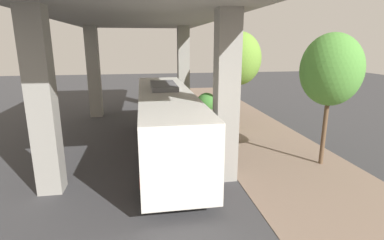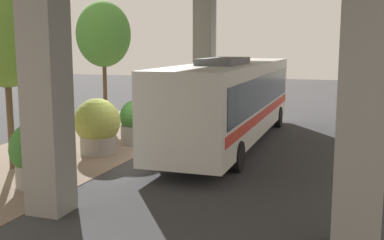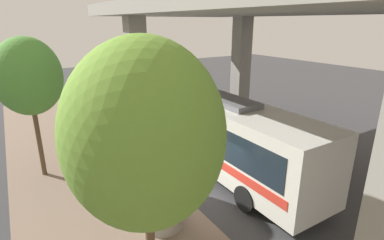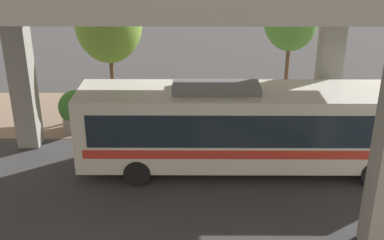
{
  "view_description": "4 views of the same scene",
  "coord_description": "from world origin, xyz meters",
  "views": [
    {
      "loc": [
        3.83,
        17.9,
        5.66
      ],
      "look_at": [
        0.79,
        -0.37,
        0.89
      ],
      "focal_mm": 28.0,
      "sensor_mm": 36.0,
      "label": 1
    },
    {
      "loc": [
        7.31,
        -15.91,
        4.06
      ],
      "look_at": [
        1.19,
        2.38,
        0.98
      ],
      "focal_mm": 45.0,
      "sensor_mm": 36.0,
      "label": 2
    },
    {
      "loc": [
        -5.19,
        -8.34,
        6.67
      ],
      "look_at": [
        1.35,
        2.29,
        2.54
      ],
      "focal_mm": 28.0,
      "sensor_mm": 36.0,
      "label": 3
    },
    {
      "loc": [
        19.48,
        0.82,
        9.26
      ],
      "look_at": [
        1.72,
        0.73,
        1.67
      ],
      "focal_mm": 45.0,
      "sensor_mm": 36.0,
      "label": 4
    }
  ],
  "objects": [
    {
      "name": "street_tree_near",
      "position": [
        -4.52,
        5.62,
        4.49
      ],
      "size": [
        2.7,
        2.7,
        6.13
      ],
      "color": "brown",
      "rests_on": "ground"
    },
    {
      "name": "planter_middle",
      "position": [
        -1.09,
        -4.67,
        0.95
      ],
      "size": [
        1.55,
        1.55,
        1.9
      ],
      "color": "gray",
      "rests_on": "ground"
    },
    {
      "name": "bus",
      "position": [
        2.7,
        2.91,
        1.91
      ],
      "size": [
        2.78,
        12.93,
        3.52
      ],
      "color": "silver",
      "rests_on": "ground"
    },
    {
      "name": "planter_front",
      "position": [
        -0.93,
        1.58,
        0.88
      ],
      "size": [
        1.33,
        1.33,
        1.8
      ],
      "color": "gray",
      "rests_on": "ground"
    },
    {
      "name": "fire_hydrant",
      "position": [
        -1.44,
        -2.92,
        0.54
      ],
      "size": [
        0.42,
        0.2,
        1.07
      ],
      "color": "red",
      "rests_on": "ground"
    },
    {
      "name": "planter_back",
      "position": [
        -1.51,
        -0.52,
        1.05
      ],
      "size": [
        1.7,
        1.7,
        2.08
      ],
      "color": "gray",
      "rests_on": "ground"
    },
    {
      "name": "sidewalk_strip",
      "position": [
        -3.0,
        0.0,
        0.01
      ],
      "size": [
        6.0,
        40.0,
        0.02
      ],
      "color": "#7A6656",
      "rests_on": "ground"
    },
    {
      "name": "overpass",
      "position": [
        4.0,
        0.0,
        6.64
      ],
      "size": [
        9.4,
        20.67,
        7.55
      ],
      "color": "gray",
      "rests_on": "ground"
    },
    {
      "name": "street_tree_far",
      "position": [
        -3.13,
        -3.24,
        4.56
      ],
      "size": [
        3.18,
        3.18,
        6.48
      ],
      "color": "brown",
      "rests_on": "ground"
    },
    {
      "name": "ground_plane",
      "position": [
        0.0,
        0.0,
        0.0
      ],
      "size": [
        80.0,
        80.0,
        0.0
      ],
      "primitive_type": "plane",
      "color": "#38383A",
      "rests_on": "ground"
    }
  ]
}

